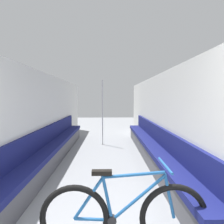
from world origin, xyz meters
name	(u,v)px	position (x,y,z in m)	size (l,w,h in m)	color
wall_left	(40,119)	(-1.45, 3.68, 1.08)	(0.10, 10.57, 2.17)	silver
wall_right	(165,119)	(1.45, 3.68, 1.08)	(0.10, 10.57, 2.17)	silver
bench_seat_row_left	(53,150)	(-1.22, 3.87, 0.30)	(0.41, 6.21, 0.87)	#4C4C51
bench_seat_row_right	(153,149)	(1.22, 3.87, 0.30)	(0.41, 6.21, 0.87)	#4C4C51
bicycle	(124,216)	(0.29, 0.99, 0.37)	(1.71, 0.46, 0.91)	black
grab_pole_near	(102,114)	(-0.06, 5.71, 1.05)	(0.08, 0.08, 2.15)	gray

